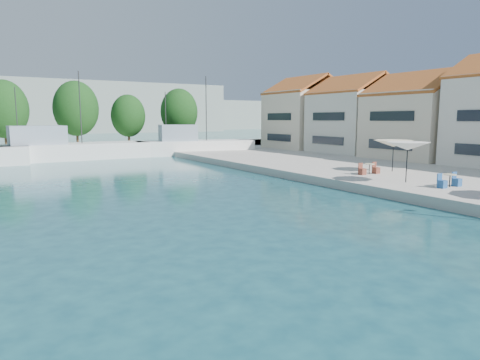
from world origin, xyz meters
TOP-DOWN VIEW (x-y plane):
  - quay_right at (22.00, 30.00)m, footprint 32.00×92.00m
  - quay_far at (-8.00, 67.00)m, footprint 90.00×16.00m
  - hill_east at (40.00, 180.00)m, footprint 140.00×40.00m
  - building_04 at (24.00, 33.00)m, footprint 9.00×8.80m
  - building_05 at (24.00, 42.00)m, footprint 8.40×8.80m
  - building_06 at (24.00, 51.00)m, footprint 9.00×8.80m
  - trawler_03 at (-6.40, 56.01)m, footprint 18.56×5.55m
  - trawler_04 at (9.03, 54.87)m, footprint 15.21×6.55m
  - tree_05 at (-11.14, 69.05)m, footprint 6.05×6.05m
  - tree_06 at (-2.01, 70.46)m, footprint 6.29×6.29m
  - tree_07 at (5.45, 70.28)m, footprint 5.12×5.12m
  - tree_08 at (13.18, 68.87)m, footprint 5.84×5.84m
  - umbrella_white at (8.99, 22.67)m, footprint 2.70×2.70m
  - umbrella_cream at (12.80, 26.89)m, footprint 2.93×2.93m
  - cafe_table_02 at (9.59, 20.12)m, footprint 1.82×0.70m
  - cafe_table_03 at (10.06, 26.65)m, footprint 1.82×0.70m

SIDE VIEW (x-z plane):
  - quay_right at x=22.00m, z-range 0.00..0.60m
  - quay_far at x=-8.00m, z-range 0.00..0.60m
  - cafe_table_02 at x=9.59m, z-range 0.51..1.27m
  - cafe_table_03 at x=10.06m, z-range 0.51..1.27m
  - trawler_03 at x=-6.40m, z-range -4.03..6.17m
  - trawler_04 at x=9.03m, z-range -4.03..6.17m
  - umbrella_cream at x=12.80m, z-range 1.53..3.90m
  - umbrella_white at x=8.99m, z-range 1.61..4.14m
  - tree_07 at x=5.45m, z-range 1.18..8.76m
  - building_04 at x=24.00m, z-range 0.42..9.62m
  - building_05 at x=24.00m, z-range 0.41..10.11m
  - building_06 at x=24.00m, z-range 0.40..10.60m
  - tree_08 at x=13.18m, z-range 1.27..9.92m
  - tree_05 at x=-11.14m, z-range 1.29..10.25m
  - tree_06 at x=-2.01m, z-range 1.32..10.63m
  - hill_east at x=40.00m, z-range 0.00..12.00m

